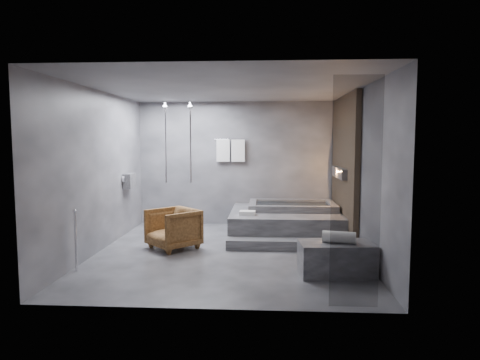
{
  "coord_description": "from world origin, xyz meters",
  "views": [
    {
      "loc": [
        0.65,
        -7.23,
        1.95
      ],
      "look_at": [
        0.19,
        0.3,
        1.23
      ],
      "focal_mm": 32.0,
      "sensor_mm": 36.0,
      "label": 1
    }
  ],
  "objects": [
    {
      "name": "rolled_towel",
      "position": [
        1.7,
        -1.15,
        0.56
      ],
      "size": [
        0.49,
        0.27,
        0.17
      ],
      "primitive_type": "cylinder",
      "rotation": [
        0.0,
        1.57,
        -0.23
      ],
      "color": "white",
      "rests_on": "concrete_bench"
    },
    {
      "name": "deck_towel",
      "position": [
        0.3,
        0.89,
        0.54
      ],
      "size": [
        0.31,
        0.23,
        0.08
      ],
      "primitive_type": "cube",
      "rotation": [
        0.0,
        0.0,
        -0.03
      ],
      "color": "white",
      "rests_on": "tub_deck"
    },
    {
      "name": "room",
      "position": [
        0.4,
        0.24,
        1.73
      ],
      "size": [
        5.0,
        5.04,
        2.82
      ],
      "color": "#333335",
      "rests_on": "ground"
    },
    {
      "name": "tub_deck",
      "position": [
        1.05,
        1.45,
        0.25
      ],
      "size": [
        2.2,
        2.0,
        0.5
      ],
      "primitive_type": "cube",
      "color": "#38383B",
      "rests_on": "ground"
    },
    {
      "name": "concrete_bench",
      "position": [
        1.67,
        -1.13,
        0.24
      ],
      "size": [
        1.09,
        0.66,
        0.47
      ],
      "primitive_type": "cube",
      "rotation": [
        0.0,
        0.0,
        0.08
      ],
      "color": "#353538",
      "rests_on": "ground"
    },
    {
      "name": "tub_step",
      "position": [
        1.05,
        0.27,
        0.09
      ],
      "size": [
        2.2,
        0.36,
        0.18
      ],
      "primitive_type": "cube",
      "color": "#38383B",
      "rests_on": "ground"
    },
    {
      "name": "driftwood_chair",
      "position": [
        -1.0,
        0.21,
        0.36
      ],
      "size": [
        1.1,
        1.1,
        0.72
      ],
      "primitive_type": "imported",
      "rotation": [
        0.0,
        0.0,
        -0.79
      ],
      "color": "#442711",
      "rests_on": "ground"
    }
  ]
}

